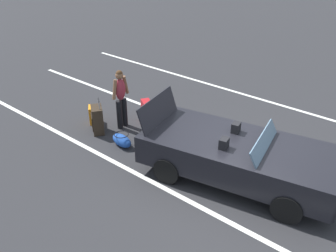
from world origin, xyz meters
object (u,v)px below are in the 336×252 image
(suitcase_large_black, at_px, (97,120))
(traveler_person, at_px, (121,96))
(duffel_bag, at_px, (122,140))
(suitcase_small_carryon, at_px, (93,115))
(suitcase_medium_bright, at_px, (147,111))
(convertible_car, at_px, (246,158))

(suitcase_large_black, bearing_deg, traveler_person, -169.12)
(suitcase_large_black, distance_m, duffel_bag, 1.02)
(suitcase_small_carryon, distance_m, traveler_person, 1.11)
(suitcase_large_black, xyz_separation_m, suitcase_medium_bright, (0.59, 1.30, -0.06))
(convertible_car, distance_m, suitcase_large_black, 4.15)
(suitcase_medium_bright, relative_size, traveler_person, 0.38)
(suitcase_medium_bright, bearing_deg, duffel_bag, -131.23)
(convertible_car, distance_m, traveler_person, 3.82)
(suitcase_large_black, relative_size, suitcase_medium_bright, 1.54)
(traveler_person, bearing_deg, duffel_bag, -47.20)
(convertible_car, xyz_separation_m, suitcase_medium_bright, (-3.51, 0.71, -0.28))
(suitcase_large_black, distance_m, traveler_person, 0.89)
(suitcase_large_black, bearing_deg, duffel_bag, 121.45)
(duffel_bag, height_order, traveler_person, traveler_person)
(convertible_car, bearing_deg, suitcase_small_carryon, 173.04)
(suitcase_medium_bright, relative_size, suitcase_small_carryon, 1.24)
(convertible_car, height_order, suitcase_small_carryon, convertible_car)
(convertible_car, distance_m, suitcase_medium_bright, 3.59)
(suitcase_large_black, bearing_deg, suitcase_medium_bright, -167.93)
(traveler_person, bearing_deg, suitcase_small_carryon, -157.50)
(suitcase_large_black, height_order, duffel_bag, suitcase_large_black)
(suitcase_large_black, height_order, suitcase_medium_bright, suitcase_large_black)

